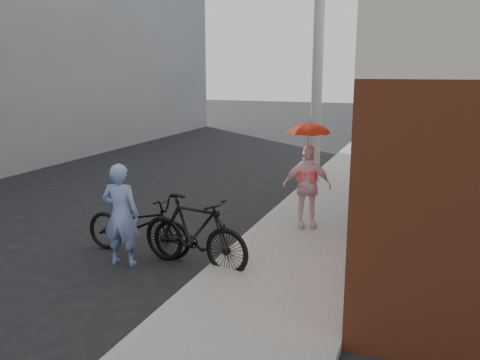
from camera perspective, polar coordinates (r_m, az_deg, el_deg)
The scene contains 11 objects.
ground at distance 8.78m, azimuth -7.62°, elevation -8.35°, with size 80.00×80.00×0.00m, color black.
sidewalk at distance 9.87m, azimuth 8.89°, elevation -5.66°, with size 2.20×24.00×0.12m, color gray.
curb at distance 10.15m, azimuth 2.45°, elevation -5.01°, with size 0.12×24.00×0.12m, color #9E9E99.
utility_pole at distance 13.52m, azimuth 8.75°, elevation 13.99°, with size 0.28×0.28×7.00m, color #9E9E99.
officer at distance 8.28m, azimuth -13.23°, elevation -3.82°, with size 0.61×0.40×1.66m, color #718DC9.
bike_left at distance 8.78m, azimuth -11.37°, elevation -4.90°, with size 0.69×1.99×1.04m, color black.
bike_right at distance 8.02m, azimuth -5.17°, elevation -5.85°, with size 0.56×1.97×1.18m, color black.
kimono_woman at distance 9.70m, azimuth 7.49°, elevation -0.72°, with size 0.93×0.39×1.58m, color #FBD3DD.
parasol at distance 9.50m, azimuth 7.69°, elevation 6.01°, with size 0.80×0.80×0.70m, color red.
planter at distance 10.15m, azimuth 13.61°, elevation -4.46°, with size 0.35×0.35×0.19m, color black.
potted_plant at distance 10.04m, azimuth 13.73°, elevation -2.25°, with size 0.56×0.49×0.62m, color #396227.
Camera 1 is at (3.95, -7.21, 3.10)m, focal length 38.00 mm.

